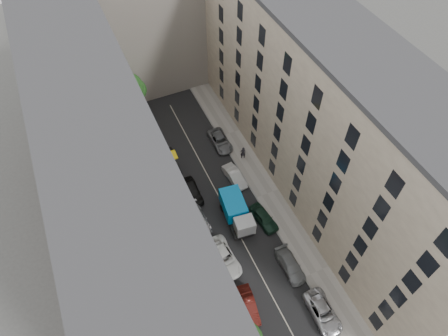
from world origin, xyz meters
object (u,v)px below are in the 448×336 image
tarp_truck (236,211)px  pedestrian (243,153)px  car_left_5 (171,162)px  car_right_2 (264,218)px  car_left_1 (248,305)px  tree_mid (174,213)px  car_left_4 (192,191)px  car_right_0 (323,312)px  car_right_4 (220,141)px  car_left_3 (198,219)px  tree_far (129,89)px  car_right_3 (235,176)px  car_left_2 (223,258)px  car_right_1 (290,265)px  lamp_post (211,271)px

tarp_truck → pedestrian: 9.11m
car_left_5 → car_right_2: (6.91, -12.17, -0.02)m
car_left_1 → tree_mid: (-3.50, 10.29, 4.28)m
tree_mid → pedestrian: tree_mid is taller
car_left_4 → car_right_2: size_ratio=1.03×
car_right_0 → car_right_4: bearing=92.5°
car_left_3 → car_left_5: 9.20m
car_left_1 → car_right_0: car_left_1 is taller
car_right_0 → tree_far: tree_far is taller
car_left_5 → car_right_4: (7.20, 0.80, -0.08)m
car_right_3 → car_right_4: car_right_3 is taller
car_left_2 → pedestrian: (8.20, 12.13, 0.38)m
car_right_4 → tree_far: 13.63m
car_right_1 → tree_far: tree_far is taller
tree_far → pedestrian: 17.01m
car_left_3 → lamp_post: 8.43m
car_left_3 → car_right_0: (7.16, -14.80, 0.00)m
car_left_1 → car_right_2: car_right_2 is taller
car_left_1 → car_right_3: size_ratio=1.01×
car_right_1 → lamp_post: lamp_post is taller
lamp_post → car_right_4: bearing=63.6°
car_right_3 → tree_mid: 11.11m
car_right_1 → pedestrian: size_ratio=2.30×
car_left_2 → tree_far: tree_far is taller
lamp_post → car_left_1: bearing=-55.7°
tarp_truck → car_left_5: (-4.20, 10.49, -0.74)m
car_right_0 → car_right_4: 24.80m
car_left_2 → car_left_5: 14.81m
car_right_1 → tree_mid: (-9.46, 8.34, 4.33)m
car_left_1 → car_left_5: car_left_5 is taller
car_left_3 → car_right_3: car_right_3 is taller
car_left_3 → tree_mid: 5.16m
car_right_2 → car_left_2: bearing=-164.9°
car_right_0 → car_right_3: (-0.76, 18.60, 0.01)m
car_right_4 → car_right_1: bearing=-90.9°
car_right_4 → tree_far: tree_far is taller
car_right_0 → car_right_1: car_right_0 is taller
car_right_4 → pedestrian: pedestrian is taller
tarp_truck → car_left_4: size_ratio=1.39×
car_left_5 → car_right_2: size_ratio=1.06×
car_right_1 → tree_far: (-8.47, 28.35, 4.86)m
car_left_5 → tree_far: bearing=101.5°
tarp_truck → car_left_2: size_ratio=1.13×
car_left_1 → car_left_4: car_left_4 is taller
car_left_2 → car_right_4: 16.92m
car_right_2 → pedestrian: 9.71m
car_left_5 → car_right_3: bearing=-38.5°
pedestrian → car_right_3: bearing=62.8°
tarp_truck → car_right_4: bearing=82.0°
car_right_0 → car_right_4: car_right_0 is taller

